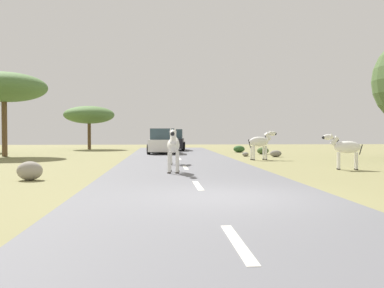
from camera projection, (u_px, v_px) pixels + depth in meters
ground_plane at (227, 199)px, 9.54m from camera, size 90.00×90.00×0.00m
road at (206, 198)px, 9.50m from camera, size 6.00×64.00×0.05m
lane_markings at (211, 204)px, 8.50m from camera, size 0.16×56.00×0.01m
zebra_0 at (173, 146)px, 15.20m from camera, size 0.51×1.72×1.62m
zebra_1 at (345, 148)px, 17.04m from camera, size 1.56×0.66×1.50m
zebra_2 at (260, 142)px, 23.21m from camera, size 1.72×0.74×1.65m
zebra_3 at (174, 143)px, 19.39m from camera, size 0.49×1.74×1.64m
car_0 at (163, 142)px, 29.68m from camera, size 2.22×4.44×1.74m
car_1 at (173, 141)px, 35.13m from camera, size 2.27×4.46×1.74m
tree_4 at (89, 115)px, 38.37m from camera, size 4.54×4.54×3.93m
tree_5 at (4, 87)px, 26.60m from camera, size 5.28×5.28×5.29m
bush_1 at (263, 151)px, 29.48m from camera, size 0.82×0.73×0.49m
bush_2 at (239, 149)px, 32.27m from camera, size 0.87×0.78×0.52m
rock_0 at (245, 154)px, 26.80m from camera, size 0.41×0.43×0.27m
rock_2 at (30, 171)px, 13.24m from camera, size 0.78×0.66×0.59m
rock_3 at (276, 154)px, 26.22m from camera, size 0.72×0.51×0.41m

